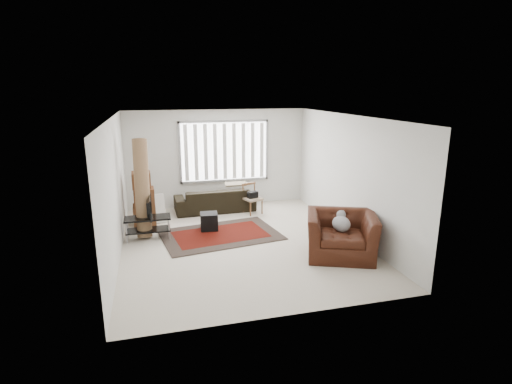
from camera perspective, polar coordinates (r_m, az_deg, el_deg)
room at (r=8.78m, az=-2.75°, el=4.77°), size 6.00×6.02×2.71m
persian_rug at (r=9.21m, az=-5.09°, el=-6.09°), size 2.82×2.10×0.02m
tv_stand at (r=9.19m, az=-15.20°, el=-4.31°), size 1.00×0.45×0.50m
tv at (r=9.08m, az=-15.36°, el=-2.10°), size 0.10×0.81×0.46m
subwoofer at (r=9.48m, az=-6.72°, el=-4.18°), size 0.43×0.43×0.40m
moving_boxes at (r=10.12m, az=-15.76°, el=-1.14°), size 0.55×0.50×1.30m
white_flatpack at (r=10.20m, az=-14.42°, el=-2.38°), size 0.60×0.35×0.72m
rolled_rug at (r=9.25m, az=-15.95°, el=0.55°), size 0.35×0.87×2.20m
sofa at (r=10.90m, az=-5.91°, el=-0.60°), size 2.18×1.01×0.82m
side_chair at (r=10.63m, az=-0.54°, el=-0.72°), size 0.54×0.54×0.81m
armchair at (r=8.12m, az=12.07°, el=-5.58°), size 1.68×1.59×0.99m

